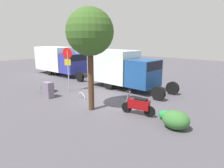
{
  "coord_description": "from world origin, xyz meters",
  "views": [
    {
      "loc": [
        -8.22,
        8.72,
        3.78
      ],
      "look_at": [
        -0.41,
        0.15,
        1.2
      ],
      "focal_mm": 32.56,
      "sensor_mm": 36.0,
      "label": 1
    }
  ],
  "objects": [
    {
      "name": "shrub_mid_verge",
      "position": [
        -4.76,
        0.89,
        0.41
      ],
      "size": [
        1.19,
        0.97,
        0.81
      ],
      "primitive_type": "ellipsoid",
      "color": "#356A30",
      "rests_on": "ground"
    },
    {
      "name": "box_truck_near",
      "position": [
        1.61,
        -3.26,
        1.6
      ],
      "size": [
        7.03,
        2.23,
        2.91
      ],
      "rotation": [
        0.0,
        0.0,
        3.13
      ],
      "color": "black",
      "rests_on": "ground"
    },
    {
      "name": "street_tree",
      "position": [
        -0.28,
        1.67,
        4.08
      ],
      "size": [
        2.43,
        2.43,
        5.35
      ],
      "color": "#47301E",
      "rests_on": "ground"
    },
    {
      "name": "utility_cabinet",
      "position": [
        3.55,
        2.03,
        0.51
      ],
      "size": [
        0.74,
        0.52,
        1.02
      ],
      "primitive_type": "cube",
      "rotation": [
        0.0,
        0.0,
        0.09
      ],
      "color": "slate",
      "rests_on": "ground"
    },
    {
      "name": "stop_sign",
      "position": [
        3.87,
        0.15,
        2.11
      ],
      "size": [
        0.71,
        0.33,
        3.17
      ],
      "color": "#9E9EA3",
      "rests_on": "ground"
    },
    {
      "name": "shrub_near_sign",
      "position": [
        4.94,
        1.26,
        0.38
      ],
      "size": [
        1.11,
        0.91,
        0.76
      ],
      "primitive_type": "ellipsoid",
      "color": "#23603B",
      "rests_on": "ground"
    },
    {
      "name": "motorcycle",
      "position": [
        -2.64,
        0.6,
        0.52
      ],
      "size": [
        1.79,
        0.67,
        1.2
      ],
      "rotation": [
        0.0,
        0.0,
        0.21
      ],
      "color": "black",
      "rests_on": "ground"
    },
    {
      "name": "bike_rack_hoop",
      "position": [
        1.73,
        0.74,
        0.0
      ],
      "size": [
        0.85,
        0.14,
        0.85
      ],
      "primitive_type": "torus",
      "rotation": [
        1.57,
        0.0,
        -0.1
      ],
      "color": "#B7B7BC",
      "rests_on": "ground"
    },
    {
      "name": "ground_plane",
      "position": [
        0.0,
        0.0,
        0.0
      ],
      "size": [
        60.0,
        60.0,
        0.0
      ],
      "primitive_type": "plane",
      "color": "#4A474E"
    },
    {
      "name": "box_truck_far",
      "position": [
        10.54,
        -3.55,
        1.62
      ],
      "size": [
        8.2,
        2.22,
        2.92
      ],
      "rotation": [
        0.0,
        0.0,
        3.15
      ],
      "color": "black",
      "rests_on": "ground"
    },
    {
      "name": "shrub_by_tree",
      "position": [
        -3.97,
        0.26,
        0.23
      ],
      "size": [
        0.67,
        0.55,
        0.45
      ],
      "primitive_type": "ellipsoid",
      "color": "#1F8239",
      "rests_on": "ground"
    }
  ]
}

